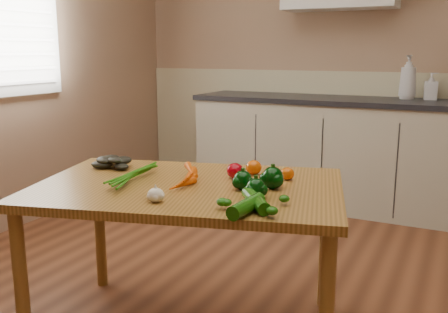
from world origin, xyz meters
The scene contains 17 objects.
room centered at (0.00, 0.17, 1.25)m, with size 4.04×5.04×2.64m.
counter_run centered at (0.21, 2.19, 0.46)m, with size 2.84×0.64×1.14m.
window_blinds centered at (-1.96, 0.60, 1.55)m, with size 0.08×0.98×1.18m, color silver, non-canonical shape.
table centered at (-0.15, -0.04, 0.63)m, with size 1.49×1.16×0.70m.
soap_bottle_a centered at (0.47, 2.30, 1.07)m, with size 0.13×0.13×0.34m, color silver.
soap_bottle_b centered at (0.64, 2.33, 1.00)m, with size 0.09×0.10×0.21m, color silver.
carrot_bunch centered at (-0.23, -0.06, 0.74)m, with size 0.24×0.19×0.07m, color #E85705, non-canonical shape.
leafy_greens centered at (-0.65, 0.08, 0.75)m, with size 0.19×0.17×0.09m, color black, non-canonical shape.
garlic_bulb centered at (-0.13, -0.32, 0.73)m, with size 0.06×0.06×0.05m, color white.
pepper_a centered at (0.10, -0.02, 0.74)m, with size 0.08×0.08×0.08m, color black.
pepper_b centered at (0.20, 0.05, 0.75)m, with size 0.09×0.09×0.09m, color black.
pepper_c centered at (0.19, -0.11, 0.74)m, with size 0.08×0.08×0.08m, color black.
tomato_a centered at (-0.01, 0.14, 0.74)m, with size 0.08×0.08×0.07m, color #92020D.
tomato_b centered at (0.04, 0.24, 0.74)m, with size 0.07×0.07×0.07m, color #C84E05.
tomato_c centered at (0.21, 0.22, 0.73)m, with size 0.06×0.06×0.06m, color #C84E05.
zucchini_a centered at (0.24, -0.22, 0.73)m, with size 0.05×0.05×0.22m, color #114907.
zucchini_b centered at (0.24, -0.30, 0.73)m, with size 0.05×0.05×0.20m, color #114907.
Camera 1 is at (0.92, -1.85, 1.27)m, focal length 40.00 mm.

